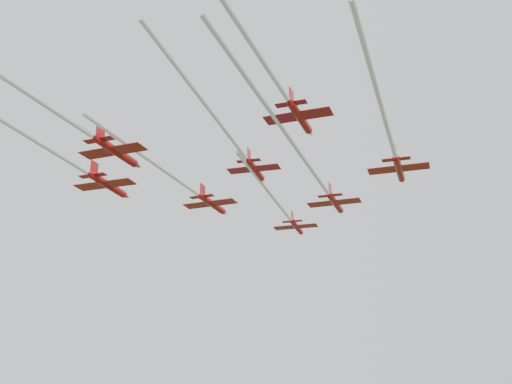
{
  "coord_description": "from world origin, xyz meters",
  "views": [
    {
      "loc": [
        3.84,
        -89.68,
        26.57
      ],
      "look_at": [
        0.98,
        5.94,
        60.5
      ],
      "focal_mm": 45.0,
      "sensor_mm": 36.0,
      "label": 1
    }
  ],
  "objects_px": {
    "jet_row3_mid": "(235,143)",
    "jet_row2_left": "(190,188)",
    "jet_row4_left": "(62,116)",
    "jet_row3_left": "(44,146)",
    "jet_row3_right": "(391,141)",
    "jet_lead": "(285,213)",
    "jet_row4_right": "(265,64)",
    "jet_row2_right": "(312,170)"
  },
  "relations": [
    {
      "from": "jet_row4_right",
      "to": "jet_row2_left",
      "type": "bearing_deg",
      "value": 124.99
    },
    {
      "from": "jet_row2_left",
      "to": "jet_row3_mid",
      "type": "xyz_separation_m",
      "value": [
        8.37,
        -18.34,
        -0.17
      ]
    },
    {
      "from": "jet_row4_left",
      "to": "jet_row3_mid",
      "type": "bearing_deg",
      "value": 47.73
    },
    {
      "from": "jet_row3_mid",
      "to": "jet_lead",
      "type": "bearing_deg",
      "value": 90.57
    },
    {
      "from": "jet_row4_left",
      "to": "jet_row3_left",
      "type": "bearing_deg",
      "value": 138.71
    },
    {
      "from": "jet_row3_right",
      "to": "jet_row4_right",
      "type": "xyz_separation_m",
      "value": [
        -15.15,
        -16.43,
        1.24
      ]
    },
    {
      "from": "jet_lead",
      "to": "jet_row2_right",
      "type": "relative_size",
      "value": 0.74
    },
    {
      "from": "jet_row2_left",
      "to": "jet_row4_left",
      "type": "height_order",
      "value": "jet_row2_left"
    },
    {
      "from": "jet_row2_left",
      "to": "jet_row4_left",
      "type": "xyz_separation_m",
      "value": [
        -11.62,
        -29.07,
        -1.14
      ]
    },
    {
      "from": "jet_row3_mid",
      "to": "jet_row4_left",
      "type": "height_order",
      "value": "jet_row3_mid"
    },
    {
      "from": "jet_row2_right",
      "to": "jet_row3_mid",
      "type": "height_order",
      "value": "jet_row3_mid"
    },
    {
      "from": "jet_row2_right",
      "to": "jet_row4_left",
      "type": "distance_m",
      "value": 34.54
    },
    {
      "from": "jet_row2_left",
      "to": "jet_row3_left",
      "type": "xyz_separation_m",
      "value": [
        -17.45,
        -18.65,
        -0.41
      ]
    },
    {
      "from": "jet_row3_right",
      "to": "jet_row2_right",
      "type": "bearing_deg",
      "value": 142.22
    },
    {
      "from": "jet_row3_left",
      "to": "jet_row4_left",
      "type": "relative_size",
      "value": 1.26
    },
    {
      "from": "jet_row2_left",
      "to": "jet_row3_left",
      "type": "relative_size",
      "value": 0.67
    },
    {
      "from": "jet_row3_mid",
      "to": "jet_row4_left",
      "type": "bearing_deg",
      "value": -137.94
    },
    {
      "from": "jet_row3_mid",
      "to": "jet_row3_right",
      "type": "distance_m",
      "value": 20.97
    },
    {
      "from": "jet_lead",
      "to": "jet_row3_right",
      "type": "bearing_deg",
      "value": -57.62
    },
    {
      "from": "jet_row2_right",
      "to": "jet_row4_left",
      "type": "xyz_separation_m",
      "value": [
        -30.56,
        -16.06,
        0.95
      ]
    },
    {
      "from": "jet_row2_right",
      "to": "jet_row3_left",
      "type": "distance_m",
      "value": 36.86
    },
    {
      "from": "jet_row4_right",
      "to": "jet_row3_left",
      "type": "bearing_deg",
      "value": 160.68
    },
    {
      "from": "jet_row3_right",
      "to": "jet_row2_left",
      "type": "bearing_deg",
      "value": 153.69
    },
    {
      "from": "jet_lead",
      "to": "jet_row4_left",
      "type": "distance_m",
      "value": 49.52
    },
    {
      "from": "jet_row2_left",
      "to": "jet_row3_left",
      "type": "height_order",
      "value": "jet_row2_left"
    },
    {
      "from": "jet_row2_left",
      "to": "jet_row4_left",
      "type": "bearing_deg",
      "value": -92.51
    },
    {
      "from": "jet_row3_mid",
      "to": "jet_row2_left",
      "type": "bearing_deg",
      "value": 128.39
    },
    {
      "from": "jet_lead",
      "to": "jet_row3_right",
      "type": "relative_size",
      "value": 0.99
    },
    {
      "from": "jet_lead",
      "to": "jet_row2_left",
      "type": "relative_size",
      "value": 1.02
    },
    {
      "from": "jet_row2_left",
      "to": "jet_row3_mid",
      "type": "relative_size",
      "value": 0.96
    },
    {
      "from": "jet_row3_left",
      "to": "jet_row2_left",
      "type": "bearing_deg",
      "value": 64.09
    },
    {
      "from": "jet_row3_mid",
      "to": "jet_row4_right",
      "type": "distance_m",
      "value": 23.77
    },
    {
      "from": "jet_row2_right",
      "to": "jet_row3_mid",
      "type": "bearing_deg",
      "value": -136.1
    },
    {
      "from": "jet_row2_left",
      "to": "jet_row2_right",
      "type": "distance_m",
      "value": 23.07
    },
    {
      "from": "jet_lead",
      "to": "jet_row2_left",
      "type": "bearing_deg",
      "value": -127.65
    },
    {
      "from": "jet_row3_left",
      "to": "jet_row4_right",
      "type": "xyz_separation_m",
      "value": [
        30.25,
        -22.97,
        -1.6
      ]
    },
    {
      "from": "jet_lead",
      "to": "jet_row3_left",
      "type": "distance_m",
      "value": 45.27
    },
    {
      "from": "jet_lead",
      "to": "jet_row2_right",
      "type": "bearing_deg",
      "value": -68.35
    },
    {
      "from": "jet_row4_right",
      "to": "jet_lead",
      "type": "bearing_deg",
      "value": 104.93
    },
    {
      "from": "jet_row3_left",
      "to": "jet_row4_right",
      "type": "bearing_deg",
      "value": -20.04
    },
    {
      "from": "jet_row3_mid",
      "to": "jet_row3_left",
      "type": "bearing_deg",
      "value": -165.47
    },
    {
      "from": "jet_row3_mid",
      "to": "jet_row3_right",
      "type": "height_order",
      "value": "jet_row3_mid"
    }
  ]
}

